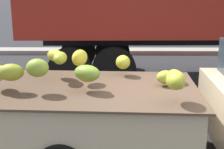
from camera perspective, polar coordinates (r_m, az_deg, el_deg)
The scene contains 1 object.
curb_strip at distance 12.66m, azimuth 4.60°, elevation 4.23°, with size 80.00×0.80×0.16m, color gray.
Camera 1 is at (-0.91, -3.93, 2.38)m, focal length 50.54 mm.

